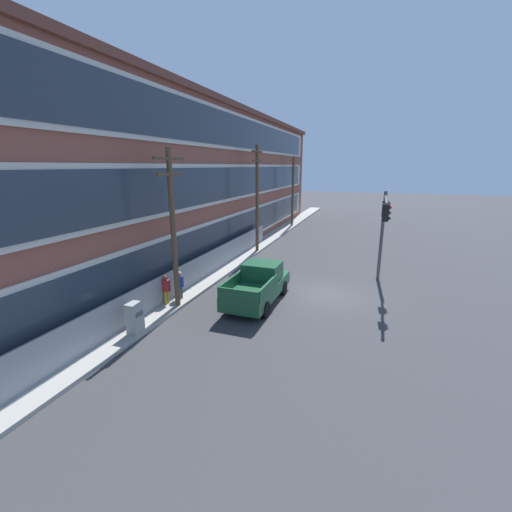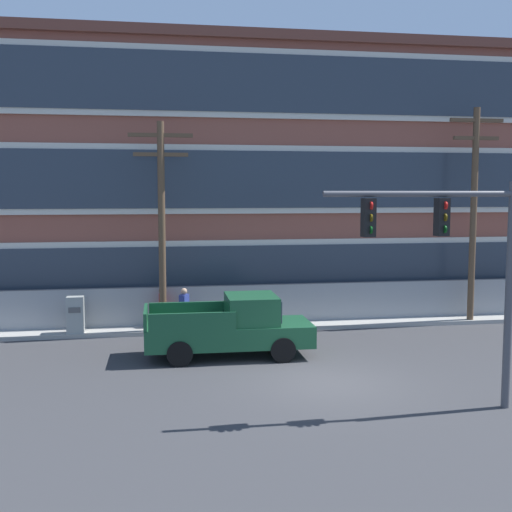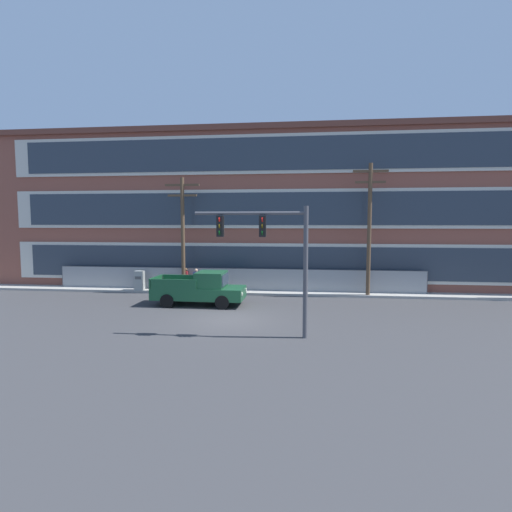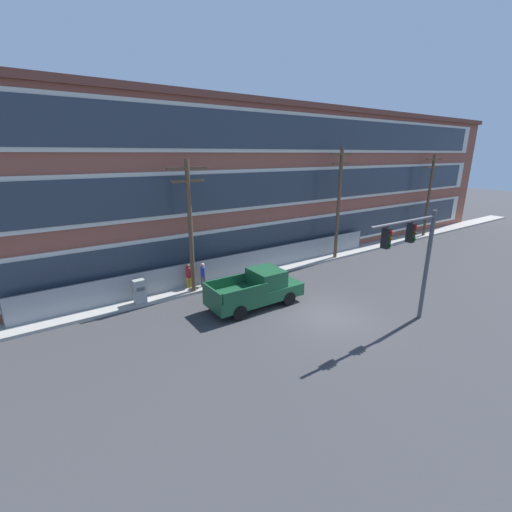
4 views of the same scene
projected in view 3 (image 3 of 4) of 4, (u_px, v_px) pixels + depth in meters
The scene contains 11 objects.
ground_plane at pixel (229, 320), 20.13m from camera, with size 160.00×160.00×0.00m, color #38383A.
sidewalk_building_side at pixel (249, 292), 27.65m from camera, with size 80.00×1.70×0.16m, color #9E9B93.
brick_mill_building at pixel (333, 210), 31.99m from camera, with size 51.99×10.10×11.70m.
chain_link_fence at pixel (235, 280), 27.91m from camera, with size 25.86×0.06×1.70m.
traffic_signal_mast at pixel (272, 245), 16.86m from camera, with size 4.84×0.43×5.61m.
pickup_truck_dark_green at pixel (201, 289), 23.64m from camera, with size 5.47×2.25×2.01m.
utility_pole_near_corner at pixel (183, 230), 27.18m from camera, with size 2.35×0.26×7.91m.
utility_pole_midblock at pixel (369, 225), 25.74m from camera, with size 2.22×0.26×8.67m.
electrical_cabinet at pixel (140, 282), 27.94m from camera, with size 0.62×0.52×1.51m.
pedestrian_near_cabinet at pixel (196, 279), 27.71m from camera, with size 0.41×0.47×1.69m.
pedestrian_by_fence at pixel (186, 278), 28.11m from camera, with size 0.32×0.41×1.69m.
Camera 3 is at (3.63, -19.49, 4.97)m, focal length 28.00 mm.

